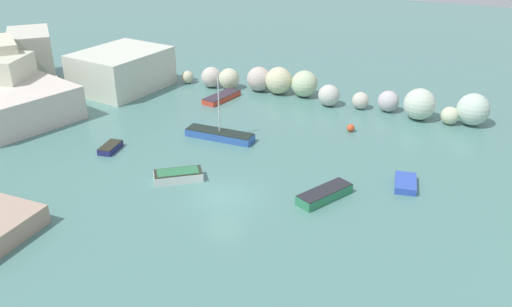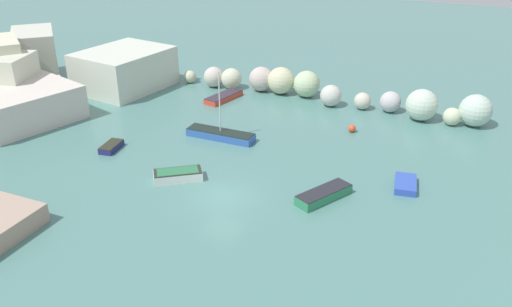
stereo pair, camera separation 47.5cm
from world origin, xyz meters
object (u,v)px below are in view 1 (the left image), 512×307
Objects in this scene: moored_boat_0 at (178,175)px; moored_boat_4 at (220,135)px; channel_buoy at (351,128)px; moored_boat_1 at (222,97)px; moored_boat_5 at (325,194)px; moored_boat_2 at (110,148)px; moored_boat_3 at (406,183)px.

moored_boat_0 is 0.60× the size of moored_boat_4.
channel_buoy is 0.14× the size of moored_boat_1.
moored_boat_1 is at bearing 170.70° from channel_buoy.
channel_buoy is 13.65m from moored_boat_1.
moored_boat_1 is 1.06× the size of moored_boat_5.
moored_boat_2 is 8.62m from moored_boat_4.
channel_buoy is 0.15× the size of moored_boat_5.
channel_buoy reaches higher than moored_boat_1.
moored_boat_4 is (-0.81, 7.43, -0.01)m from moored_boat_0.
moored_boat_0 is 1.46× the size of moored_boat_2.
moored_boat_2 is 0.56× the size of moored_boat_5.
moored_boat_2 is at bearing -179.47° from moored_boat_1.
moored_boat_5 reaches higher than moored_boat_2.
channel_buoy reaches higher than moored_boat_2.
moored_boat_5 is at bearing 79.55° from moored_boat_2.
moored_boat_5 is (1.58, -11.46, 0.01)m from channel_buoy.
moored_boat_3 is (6.02, -7.56, -0.09)m from channel_buoy.
moored_boat_3 is 0.49× the size of moored_boat_4.
moored_boat_0 is 7.60m from moored_boat_2.
moored_boat_0 is 0.82× the size of moored_boat_5.
moored_boat_3 is 0.67× the size of moored_boat_5.
moored_boat_4 reaches higher than moored_boat_1.
moored_boat_2 is at bearing 115.83° from moored_boat_5.
moored_boat_5 is at bearing -82.13° from channel_buoy.
moored_boat_2 is 17.34m from moored_boat_5.
moored_boat_1 is (-5.09, 15.60, -0.10)m from moored_boat_0.
moored_boat_4 is 1.36× the size of moored_boat_5.
channel_buoy is 0.19× the size of moored_boat_0.
moored_boat_0 reaches higher than channel_buoy.
moored_boat_1 is 20.34m from moored_boat_5.
moored_boat_4 reaches higher than moored_boat_2.
moored_boat_5 is at bearing -27.53° from moored_boat_0.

